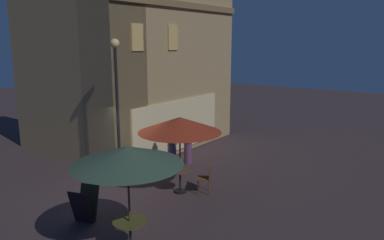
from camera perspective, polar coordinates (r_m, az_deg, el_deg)
ground_plane at (r=12.16m, az=-11.91°, el=-10.92°), size 60.00×60.00×0.00m
cafe_building at (r=15.81m, az=-9.95°, el=7.51°), size 7.67×6.54×7.01m
street_lamp_near_corner at (r=11.98m, az=-11.48°, el=4.08°), size 0.29×0.29×4.77m
menu_sandwich_board at (r=10.38m, az=-16.19°, el=-12.40°), size 0.80×0.73×0.93m
cafe_table_0 at (r=11.79m, az=-1.84°, el=-8.70°), size 0.70×0.70×0.72m
cafe_table_1 at (r=8.77m, az=-9.49°, el=-16.20°), size 0.77×0.77×0.75m
patio_umbrella_0 at (r=11.31m, az=-1.90°, el=-0.75°), size 2.57×2.57×2.43m
patio_umbrella_1 at (r=8.11m, az=-9.91°, el=-5.45°), size 2.46×2.46×2.49m
cafe_chair_0 at (r=11.72m, az=2.25°, el=-8.55°), size 0.58×0.58×0.95m
patron_standing_0 at (r=14.37m, az=-0.63°, el=-3.44°), size 0.36×0.36×1.71m
patron_standing_1 at (r=13.65m, az=-2.99°, el=-4.11°), size 0.31×0.31×1.77m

